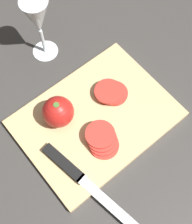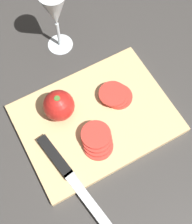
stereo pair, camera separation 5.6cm
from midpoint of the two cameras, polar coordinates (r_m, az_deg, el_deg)
The scene contains 7 objects.
ground_plane at distance 0.76m, azimuth 0.30°, elevation -3.11°, with size 3.00×3.00×0.00m, color #383533.
cutting_board at distance 0.77m, azimuth -2.08°, elevation -1.37°, with size 0.37×0.27×0.02m.
wine_glass at distance 0.79m, azimuth -12.70°, elevation 16.08°, with size 0.07×0.07×0.19m.
whole_tomato at distance 0.73m, azimuth -9.11°, elevation -0.15°, with size 0.07×0.07×0.08m.
knife at distance 0.71m, azimuth -6.69°, elevation -10.78°, with size 0.07×0.29×0.01m.
tomato_slice_stack_near at distance 0.72m, azimuth -1.08°, elevation -5.27°, with size 0.08×0.09×0.02m.
tomato_slice_stack_far at distance 0.78m, azimuth 0.75°, elevation 3.45°, with size 0.08×0.08×0.02m.
Camera 1 is at (0.20, 0.20, 0.71)m, focal length 50.00 mm.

